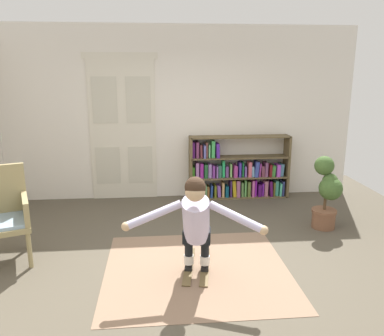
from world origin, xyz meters
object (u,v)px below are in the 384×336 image
Objects in this scene: wicker_chair at (0,213)px; potted_plant at (327,193)px; person_skier at (196,219)px; skis_pair at (197,267)px; bookshelf at (236,173)px.

wicker_chair is 1.07× the size of potted_plant.
wicker_chair is 2.28m from person_skier.
potted_plant is at bearing 31.69° from person_skier.
potted_plant is 2.22m from skis_pair.
skis_pair is at bearing -110.74° from bookshelf.
potted_plant is (0.98, -1.48, 0.07)m from bookshelf.
person_skier reaches higher than wicker_chair.
person_skier is at bearing -16.21° from wicker_chair.
potted_plant is (4.14, 0.57, -0.07)m from wicker_chair.
person_skier reaches higher than potted_plant.
wicker_chair is at bearing 169.02° from skis_pair.
bookshelf is at bearing 123.38° from potted_plant.
person_skier is at bearing -109.91° from bookshelf.
wicker_chair is 1.37× the size of skis_pair.
person_skier is (-1.95, -1.20, 0.17)m from potted_plant.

